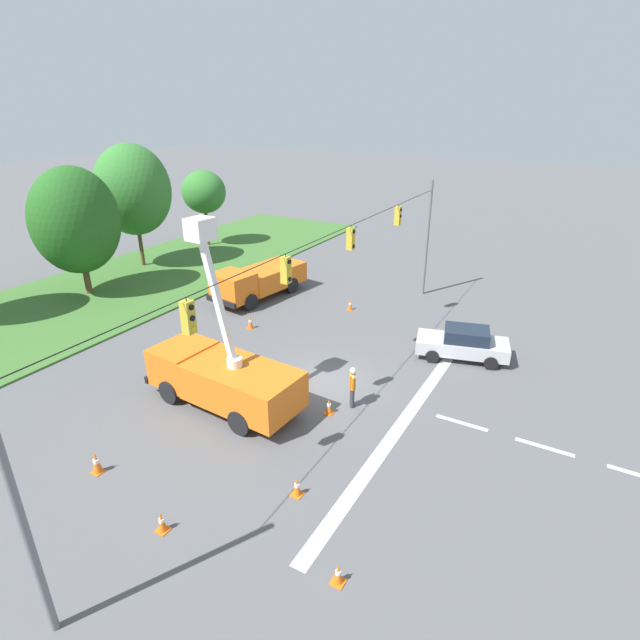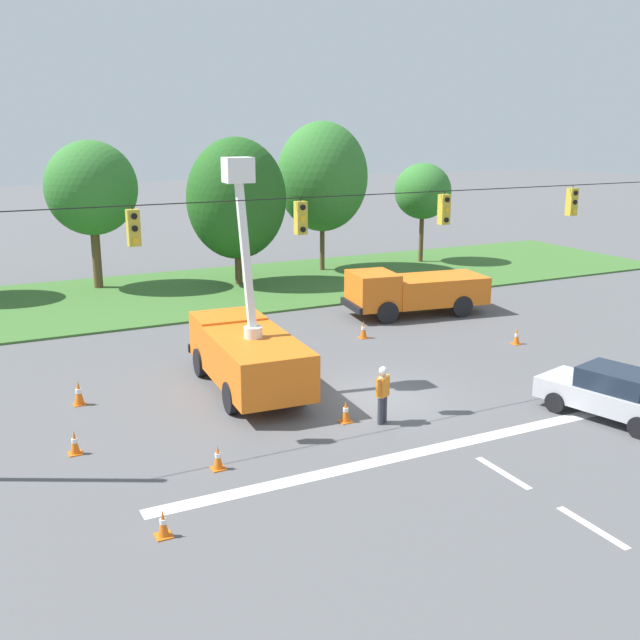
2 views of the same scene
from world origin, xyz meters
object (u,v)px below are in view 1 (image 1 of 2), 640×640
object	(u,v)px
traffic_cone_foreground_right	(297,487)
traffic_cone_mid_left	(329,406)
sedan_silver	(463,343)
tree_east	(76,221)
utility_truck_support_near	(258,280)
road_worker	(352,385)
traffic_cone_lane_edge_a	(162,522)
tree_east_end	(204,192)
traffic_cone_foreground_left	(96,462)
traffic_cone_mid_right	(250,322)
tree_far_east	(133,190)
traffic_cone_lane_edge_b	(338,574)
traffic_cone_near_bucket	(350,305)
utility_truck_bucket_lift	(223,375)

from	to	relation	value
traffic_cone_foreground_right	traffic_cone_mid_left	size ratio (longest dim) A/B	0.98
sedan_silver	tree_east	bearing A→B (deg)	97.94
utility_truck_support_near	sedan_silver	world-z (taller)	utility_truck_support_near
road_worker	traffic_cone_lane_edge_a	xyz separation A→B (m)	(-8.56, 1.86, -0.67)
tree_east	sedan_silver	bearing A→B (deg)	-82.06
sedan_silver	traffic_cone_foreground_right	size ratio (longest dim) A/B	6.87
tree_east_end	traffic_cone_foreground_right	bearing A→B (deg)	-133.54
sedan_silver	traffic_cone_foreground_right	distance (m)	12.02
tree_east	traffic_cone_foreground_left	xyz separation A→B (m)	(-11.03, -14.95, -4.38)
utility_truck_support_near	traffic_cone_mid_right	size ratio (longest dim) A/B	9.17
sedan_silver	traffic_cone_foreground_right	bearing A→B (deg)	170.45
tree_far_east	traffic_cone_mid_right	bearing A→B (deg)	-110.13
traffic_cone_lane_edge_b	traffic_cone_foreground_left	bearing A→B (deg)	91.88
traffic_cone_near_bucket	traffic_cone_lane_edge_a	bearing A→B (deg)	-170.88
road_worker	utility_truck_support_near	bearing A→B (deg)	52.64
tree_east_end	traffic_cone_mid_left	size ratio (longest dim) A/B	9.24
sedan_silver	traffic_cone_mid_left	distance (m)	8.09
tree_far_east	utility_truck_support_near	world-z (taller)	tree_far_east
tree_far_east	traffic_cone_near_bucket	xyz separation A→B (m)	(-0.00, -17.55, -5.35)
tree_east_end	sedan_silver	xyz separation A→B (m)	(-9.77, -24.74, -3.79)
tree_east	utility_truck_bucket_lift	world-z (taller)	tree_east
traffic_cone_mid_left	road_worker	bearing A→B (deg)	-30.81
traffic_cone_foreground_left	traffic_cone_lane_edge_a	world-z (taller)	traffic_cone_foreground_left
sedan_silver	utility_truck_bucket_lift	bearing A→B (deg)	140.66
road_worker	traffic_cone_foreground_left	size ratio (longest dim) A/B	2.18
traffic_cone_mid_left	traffic_cone_lane_edge_a	distance (m)	7.74
traffic_cone_foreground_right	traffic_cone_lane_edge_b	xyz separation A→B (m)	(-2.14, -2.60, -0.02)
traffic_cone_foreground_right	traffic_cone_near_bucket	world-z (taller)	traffic_cone_foreground_right
utility_truck_bucket_lift	traffic_cone_foreground_right	xyz separation A→B (m)	(-2.91, -5.33, -1.07)
road_worker	traffic_cone_mid_right	world-z (taller)	road_worker
tree_east	traffic_cone_lane_edge_a	bearing A→B (deg)	-122.13
tree_east_end	utility_truck_bucket_lift	size ratio (longest dim) A/B	0.83
road_worker	traffic_cone_lane_edge_a	distance (m)	8.79
tree_far_east	traffic_cone_lane_edge_a	bearing A→B (deg)	-131.08
tree_east_end	tree_east	bearing A→B (deg)	-173.78
tree_far_east	utility_truck_bucket_lift	distance (m)	21.65
traffic_cone_foreground_right	traffic_cone_near_bucket	size ratio (longest dim) A/B	1.02
traffic_cone_lane_edge_b	tree_east	bearing A→B (deg)	65.84
tree_east	traffic_cone_mid_left	distance (m)	20.91
utility_truck_support_near	traffic_cone_lane_edge_b	size ratio (longest dim) A/B	10.86
utility_truck_support_near	tree_east	bearing A→B (deg)	117.01
traffic_cone_foreground_left	traffic_cone_lane_edge_b	distance (m)	8.98
sedan_silver	road_worker	world-z (taller)	road_worker
sedan_silver	traffic_cone_mid_left	size ratio (longest dim) A/B	6.71
traffic_cone_lane_edge_b	sedan_silver	bearing A→B (deg)	2.49
utility_truck_support_near	traffic_cone_mid_left	xyz separation A→B (m)	(-9.13, -10.18, -0.82)
tree_east_end	traffic_cone_near_bucket	xyz separation A→B (m)	(-6.98, -17.27, -4.26)
road_worker	traffic_cone_mid_left	bearing A→B (deg)	149.19
traffic_cone_near_bucket	sedan_silver	bearing A→B (deg)	-110.46
traffic_cone_foreground_left	traffic_cone_near_bucket	size ratio (longest dim) A/B	1.24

